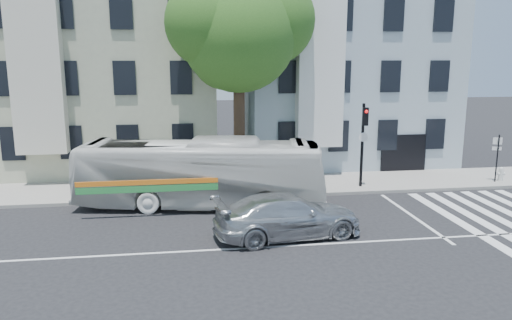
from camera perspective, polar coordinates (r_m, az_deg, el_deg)
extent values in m
plane|color=black|center=(17.44, 1.26, -9.93)|extent=(120.00, 120.00, 0.00)
cube|color=gray|center=(24.96, -1.76, -3.06)|extent=(80.00, 4.00, 0.15)
cube|color=#A3A58B|center=(31.30, -16.35, 9.53)|extent=(12.00, 10.00, 11.00)
cube|color=#A0B1BE|center=(32.48, 9.29, 9.91)|extent=(12.00, 10.00, 11.00)
cylinder|color=#2D2116|center=(24.93, -1.92, 2.86)|extent=(0.56, 0.56, 5.20)
sphere|color=#1C4114|center=(24.66, -2.00, 14.18)|extent=(5.60, 5.60, 5.60)
sphere|color=#1C4114|center=(25.32, 1.62, 15.70)|extent=(4.40, 4.40, 4.40)
sphere|color=#1C4114|center=(24.27, -5.34, 15.36)|extent=(4.20, 4.20, 4.20)
sphere|color=#1C4114|center=(26.01, -1.64, 17.81)|extent=(3.80, 3.80, 3.80)
sphere|color=#1C4114|center=(25.18, -3.53, 11.84)|extent=(3.40, 3.40, 3.40)
imported|color=silver|center=(21.76, -6.36, -1.48)|extent=(4.17, 10.98, 2.99)
imported|color=#B6B9BD|center=(18.22, 3.66, -6.37)|extent=(2.98, 5.68, 1.57)
cylinder|color=black|center=(24.87, 12.03, 1.47)|extent=(0.14, 0.14, 4.25)
cube|color=black|center=(24.42, 12.38, 4.87)|extent=(0.32, 0.27, 0.86)
sphere|color=red|center=(24.27, 12.51, 5.43)|extent=(0.16, 0.16, 0.16)
cylinder|color=white|center=(24.64, 12.20, 2.57)|extent=(0.44, 0.12, 0.45)
cylinder|color=silver|center=(28.70, 26.18, -1.56)|extent=(0.23, 0.23, 0.58)
sphere|color=silver|center=(28.64, 26.24, -0.94)|extent=(0.21, 0.21, 0.21)
cylinder|color=silver|center=(28.69, 26.19, -1.41)|extent=(0.39, 0.15, 0.14)
cylinder|color=black|center=(28.18, 25.84, 0.18)|extent=(0.07, 0.07, 2.44)
cube|color=white|center=(28.12, 25.89, 1.97)|extent=(0.43, 0.19, 0.34)
cube|color=white|center=(28.18, 25.82, 1.19)|extent=(0.43, 0.19, 0.18)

